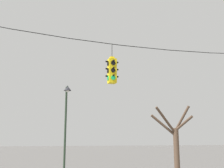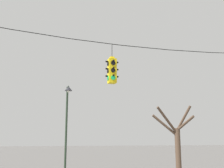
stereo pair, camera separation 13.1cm
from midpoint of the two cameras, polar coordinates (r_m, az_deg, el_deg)
span_wire at (r=13.26m, az=7.12°, el=7.96°), size 16.62×0.03×0.48m
traffic_light_near_right_pole at (r=12.33m, az=0.30°, el=2.72°), size 0.58×0.58×1.79m
street_lamp at (r=16.41m, az=-8.88°, el=-6.06°), size 0.44×0.76×5.43m
bare_tree at (r=21.40m, az=13.18°, el=-11.04°), size 2.61×1.92×4.81m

